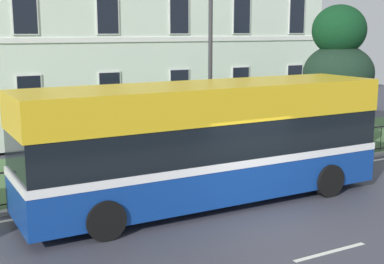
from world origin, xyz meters
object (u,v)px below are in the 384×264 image
(street_lamp_post, at_px, (210,61))
(litter_bin, at_px, (134,162))
(evergreen_tree, at_px, (335,84))
(single_decker_bus, at_px, (208,142))

(street_lamp_post, distance_m, litter_bin, 4.16)
(evergreen_tree, bearing_deg, single_decker_bus, -154.79)
(evergreen_tree, height_order, litter_bin, evergreen_tree)
(street_lamp_post, bearing_deg, litter_bin, 178.81)
(street_lamp_post, height_order, litter_bin, street_lamp_post)
(single_decker_bus, bearing_deg, street_lamp_post, 58.15)
(evergreen_tree, xyz_separation_m, single_decker_bus, (-8.50, -4.00, -0.82))
(single_decker_bus, bearing_deg, litter_bin, 108.47)
(single_decker_bus, distance_m, litter_bin, 3.27)
(street_lamp_post, bearing_deg, single_decker_bus, -121.94)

